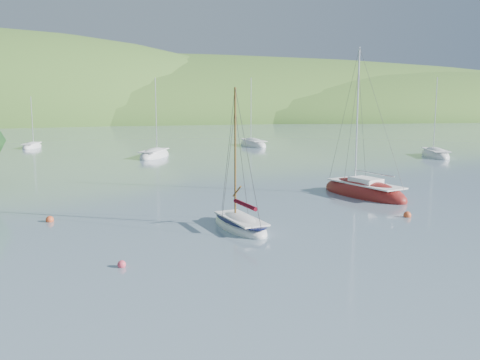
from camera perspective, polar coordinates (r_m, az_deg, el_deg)
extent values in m
plane|color=slate|center=(25.20, 3.76, -8.64)|extent=(700.00, 700.00, 0.00)
ellipsoid|color=#3C6727|center=(193.29, -10.68, 6.57)|extent=(440.00, 110.00, 44.00)
ellipsoid|color=#3C6727|center=(207.20, 15.33, 6.56)|extent=(240.00, 100.00, 34.00)
ellipsoid|color=silver|center=(31.17, 0.01, -4.98)|extent=(3.21, 5.96, 1.39)
cube|color=white|center=(30.95, 0.10, -4.12)|extent=(2.43, 4.63, 0.10)
cylinder|color=brown|center=(31.04, -0.51, 2.90)|extent=(0.12, 0.12, 7.54)
ellipsoid|color=#0B1035|center=(31.08, 0.01, -4.26)|extent=(3.16, 5.90, 0.24)
cylinder|color=#590815|center=(30.26, 0.55, -2.66)|extent=(0.80, 2.70, 0.24)
ellipsoid|color=maroon|center=(42.23, 13.06, -1.42)|extent=(5.36, 8.74, 2.28)
cube|color=white|center=(41.98, 13.26, -0.38)|extent=(4.09, 6.79, 0.10)
cylinder|color=silver|center=(42.30, 12.40, 6.70)|extent=(0.12, 0.12, 10.33)
cube|color=white|center=(41.94, 13.27, -0.06)|extent=(2.21, 2.69, 0.42)
cylinder|color=silver|center=(41.27, 14.11, 0.71)|extent=(1.37, 3.78, 0.09)
ellipsoid|color=silver|center=(67.84, -9.11, 2.55)|extent=(5.48, 7.93, 2.05)
cube|color=white|center=(67.63, -9.17, 3.14)|extent=(4.19, 6.15, 0.10)
cylinder|color=silver|center=(68.31, -8.95, 6.96)|extent=(0.12, 0.12, 9.00)
ellipsoid|color=silver|center=(82.08, 1.40, 3.76)|extent=(3.74, 8.17, 2.14)
cube|color=white|center=(81.86, 1.45, 4.28)|extent=(2.82, 6.36, 0.10)
cylinder|color=silver|center=(82.64, 1.18, 7.58)|extent=(0.12, 0.12, 9.46)
ellipsoid|color=silver|center=(84.75, -21.31, 3.29)|extent=(3.07, 6.00, 1.56)
cube|color=white|center=(84.59, -21.35, 3.66)|extent=(2.32, 4.67, 0.10)
cylinder|color=silver|center=(85.14, -21.30, 5.98)|extent=(0.12, 0.12, 6.87)
ellipsoid|color=silver|center=(71.88, 20.10, 2.47)|extent=(4.61, 8.00, 2.06)
cube|color=white|center=(71.66, 20.17, 3.04)|extent=(3.51, 6.21, 0.10)
cylinder|color=silver|center=(72.39, 20.12, 6.66)|extent=(0.12, 0.12, 9.07)
sphere|color=#E94459|center=(24.86, -12.51, -8.79)|extent=(0.38, 0.38, 0.38)
sphere|color=#DD5026|center=(35.59, 17.41, -3.60)|extent=(0.49, 0.49, 0.49)
sphere|color=#DD5026|center=(34.73, -19.63, -4.02)|extent=(0.48, 0.48, 0.48)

